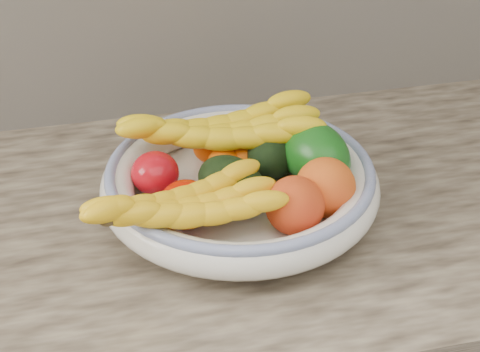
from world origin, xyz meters
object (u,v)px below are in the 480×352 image
at_px(banana_bunch_front, 183,210).
at_px(green_mango, 314,153).
at_px(fruit_bowl, 240,183).
at_px(banana_bunch_back, 220,135).

bearing_deg(banana_bunch_front, green_mango, 15.86).
bearing_deg(banana_bunch_front, fruit_bowl, 33.91).
bearing_deg(green_mango, banana_bunch_front, -173.95).
xyz_separation_m(banana_bunch_back, banana_bunch_front, (-0.08, -0.16, -0.01)).
distance_m(banana_bunch_back, banana_bunch_front, 0.18).
xyz_separation_m(fruit_bowl, banana_bunch_front, (-0.09, -0.09, 0.03)).
height_order(green_mango, banana_bunch_back, banana_bunch_back).
xyz_separation_m(fruit_bowl, banana_bunch_back, (-0.01, 0.07, 0.04)).
height_order(fruit_bowl, green_mango, green_mango).
relative_size(banana_bunch_back, banana_bunch_front, 1.15).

